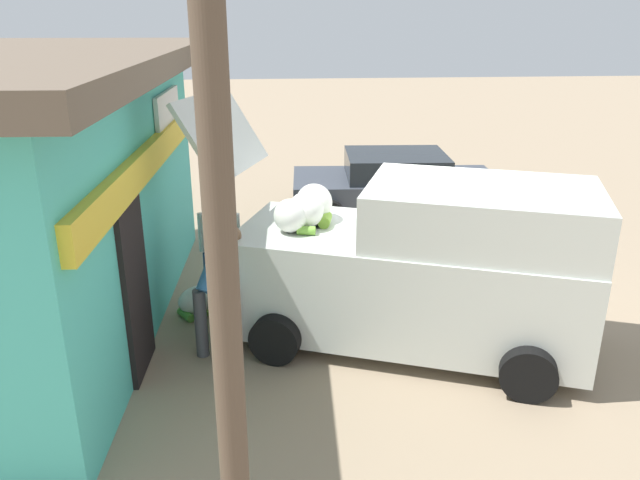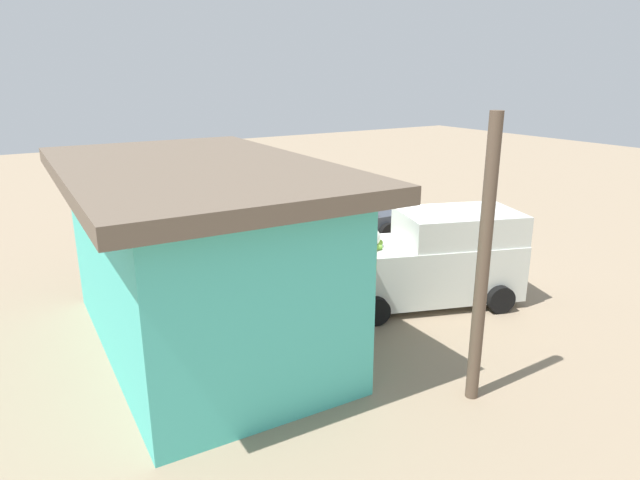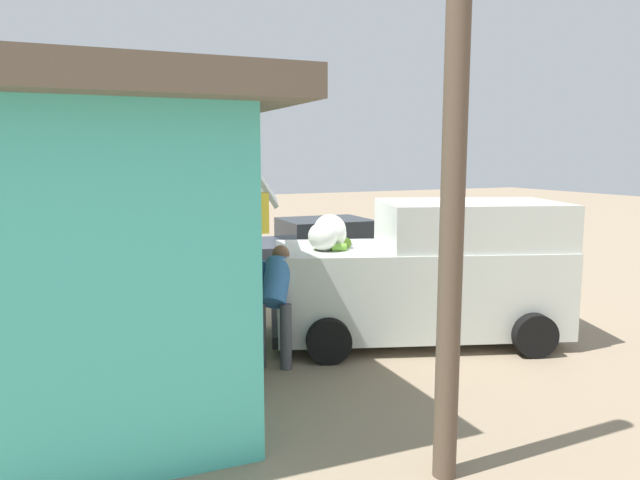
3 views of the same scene
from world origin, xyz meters
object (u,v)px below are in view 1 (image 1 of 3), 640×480
Objects in this scene: paint_bucket at (268,242)px; storefront_bar at (6,195)px; parked_sedan at (395,187)px; unloaded_banana_pile at (199,301)px; delivery_van at (421,266)px; customer_bending at (219,283)px; vendor_standing at (220,244)px.

storefront_bar is at bearing 127.36° from paint_bucket.
unloaded_banana_pile is (-3.92, 3.47, -0.44)m from parked_sedan.
storefront_bar is at bearing 80.58° from delivery_van.
customer_bending is 4.86× the size of paint_bucket.
paint_bucket is at bearing 29.81° from delivery_van.
parked_sedan is (4.08, -5.69, -1.17)m from storefront_bar.
paint_bucket is (2.41, -3.16, -1.63)m from storefront_bar.
customer_bending is at bearing -160.46° from unloaded_banana_pile.
parked_sedan is 3.06m from paint_bucket.
customer_bending is at bearing 148.46° from parked_sedan.
unloaded_banana_pile is at bearing -85.74° from storefront_bar.
vendor_standing reaches higher than customer_bending.
unloaded_banana_pile is at bearing 117.10° from vendor_standing.
parked_sedan is at bearing -54.33° from storefront_bar.
paint_bucket is (3.34, -0.55, -0.77)m from customer_bending.
vendor_standing is 0.84m from unloaded_banana_pile.
unloaded_banana_pile is 2.30× the size of paint_bucket.
storefront_bar is 10.09× the size of unloaded_banana_pile.
delivery_van is 1.23× the size of parked_sedan.
paint_bucket is at bearing 123.44° from parked_sedan.
delivery_van is at bearing -87.68° from customer_bending.
customer_bending is (-1.26, -0.07, -0.00)m from vendor_standing.
storefront_bar is 4.30m from paint_bucket.
customer_bending is at bearing 170.68° from paint_bucket.
vendor_standing is at bearing 64.99° from delivery_van.
customer_bending reaches higher than parked_sedan.
vendor_standing reaches higher than parked_sedan.
parked_sedan reaches higher than paint_bucket.
vendor_standing is at bearing 163.36° from paint_bucket.
storefront_bar is 2.70m from vendor_standing.
delivery_van is 15.78× the size of paint_bucket.
vendor_standing is 5.14× the size of paint_bucket.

